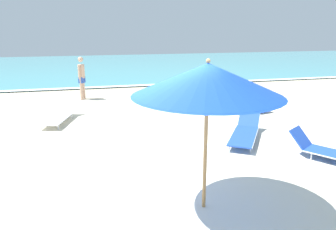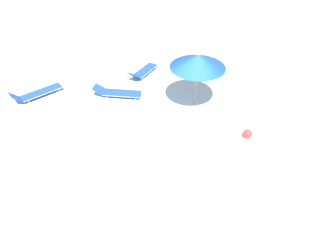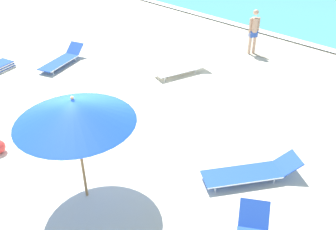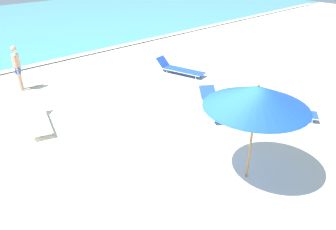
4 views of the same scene
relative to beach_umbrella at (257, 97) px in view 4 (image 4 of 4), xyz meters
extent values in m
cube|color=beige|center=(-1.02, 0.99, -2.23)|extent=(60.00, 60.00, 0.16)
cube|color=#B3A68B|center=(-1.02, 10.29, -2.14)|extent=(57.00, 2.20, 0.00)
cube|color=#B3A68B|center=(2.24, 8.35, -2.14)|extent=(2.71, 1.21, 0.00)
cube|color=#B3A68B|center=(7.94, 6.19, -2.14)|extent=(2.25, 1.42, 0.00)
cube|color=white|center=(-1.02, 11.70, -2.08)|extent=(56.00, 0.44, 0.01)
cylinder|color=#9E7547|center=(0.00, 0.00, -1.07)|extent=(0.06, 0.06, 2.15)
cone|color=blue|center=(0.00, 0.00, 0.01)|extent=(2.35, 2.35, 0.50)
cylinder|color=#13359C|center=(0.00, 0.00, -0.23)|extent=(2.28, 2.28, 0.01)
sphere|color=#9E7547|center=(0.00, 0.00, 0.29)|extent=(0.07, 0.07, 0.07)
cube|color=blue|center=(3.65, 0.88, -1.97)|extent=(1.44, 1.77, 0.03)
cylinder|color=silver|center=(3.40, 0.71, -1.97)|extent=(0.96, 1.45, 0.03)
cylinder|color=silver|center=(3.91, 1.04, -1.97)|extent=(0.96, 1.45, 0.03)
cube|color=blue|center=(3.08, 1.75, -1.77)|extent=(0.70, 0.64, 0.43)
cylinder|color=silver|center=(3.81, 0.18, -2.07)|extent=(0.03, 0.03, 0.16)
cylinder|color=silver|center=(4.23, 0.46, -2.07)|extent=(0.03, 0.03, 0.16)
cylinder|color=silver|center=(3.07, 1.30, -2.07)|extent=(0.03, 0.03, 0.16)
cylinder|color=silver|center=(3.50, 1.58, -2.07)|extent=(0.03, 0.03, 0.16)
cube|color=white|center=(-2.74, 5.76, -1.97)|extent=(1.01, 1.70, 0.03)
cylinder|color=silver|center=(-3.03, 5.84, -1.97)|extent=(0.47, 1.55, 0.03)
cylinder|color=silver|center=(-2.45, 5.68, -1.97)|extent=(0.47, 1.55, 0.03)
cube|color=white|center=(-2.47, 6.70, -1.76)|extent=(0.66, 0.53, 0.44)
cylinder|color=silver|center=(-3.16, 5.23, -2.07)|extent=(0.03, 0.03, 0.16)
cylinder|color=silver|center=(-2.67, 5.09, -2.07)|extent=(0.03, 0.03, 0.16)
cylinder|color=silver|center=(-2.82, 6.43, -2.07)|extent=(0.03, 0.03, 0.16)
cylinder|color=silver|center=(-2.33, 6.29, -2.07)|extent=(0.03, 0.03, 0.16)
cube|color=blue|center=(3.99, 6.14, -1.97)|extent=(1.04, 1.98, 0.03)
cylinder|color=silver|center=(3.70, 6.07, -1.97)|extent=(0.49, 1.84, 0.03)
cylinder|color=silver|center=(4.28, 6.22, -1.97)|extent=(0.49, 1.84, 0.03)
cube|color=blue|center=(3.72, 7.23, -1.76)|extent=(0.65, 0.52, 0.43)
cylinder|color=silver|center=(3.92, 5.37, -2.07)|extent=(0.03, 0.03, 0.16)
cylinder|color=silver|center=(4.42, 5.49, -2.07)|extent=(0.03, 0.03, 0.16)
cylinder|color=silver|center=(3.56, 6.79, -2.07)|extent=(0.03, 0.03, 0.16)
cylinder|color=silver|center=(4.06, 6.92, -2.07)|extent=(0.03, 0.03, 0.16)
cube|color=blue|center=(2.11, 2.75, -1.97)|extent=(1.49, 1.81, 0.03)
cylinder|color=silver|center=(1.87, 2.91, -1.97)|extent=(1.02, 1.49, 0.03)
cylinder|color=silver|center=(2.36, 2.58, -1.97)|extent=(1.02, 1.49, 0.03)
cube|color=blue|center=(2.74, 3.68, -1.82)|extent=(0.75, 0.72, 0.32)
cylinder|color=silver|center=(1.52, 2.31, -2.07)|extent=(0.03, 0.03, 0.16)
cylinder|color=silver|center=(1.94, 2.03, -2.07)|extent=(0.03, 0.03, 0.16)
cylinder|color=silver|center=(2.29, 3.46, -2.07)|extent=(0.03, 0.03, 0.16)
cylinder|color=silver|center=(2.71, 3.18, -2.07)|extent=(0.03, 0.03, 0.16)
cylinder|color=tan|center=(-1.99, 9.16, -1.70)|extent=(0.11, 0.11, 0.90)
cylinder|color=tan|center=(-1.91, 9.34, -1.70)|extent=(0.11, 0.11, 0.90)
cube|color=#2D51B2|center=(-1.95, 9.25, -1.33)|extent=(0.29, 0.35, 0.24)
cylinder|color=tan|center=(-1.95, 9.25, -0.97)|extent=(0.27, 0.27, 0.55)
cylinder|color=tan|center=(-2.03, 9.08, -0.98)|extent=(0.08, 0.08, 0.55)
cylinder|color=tan|center=(-1.87, 9.41, -0.98)|extent=(0.08, 0.08, 0.55)
sphere|color=tan|center=(-1.95, 9.25, -0.49)|extent=(0.21, 0.21, 0.21)
camera|label=1|loc=(-1.79, -4.63, 0.77)|focal=35.00mm
camera|label=2|loc=(-8.11, 5.57, 5.00)|focal=28.00mm
camera|label=3|loc=(5.47, -3.05, 3.65)|focal=40.00mm
camera|label=4|loc=(-5.80, -3.46, 2.90)|focal=35.00mm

